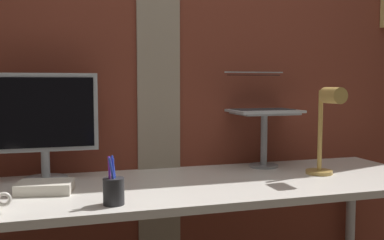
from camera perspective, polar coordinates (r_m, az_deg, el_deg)
The scene contains 8 objects.
brick_wall_back at distance 2.21m, azimuth -2.18°, elevation 6.42°, with size 3.70×0.16×2.50m.
desk at distance 1.89m, azimuth 0.90°, elevation -10.10°, with size 2.04×0.69×0.78m.
monitor at distance 1.96m, azimuth -18.34°, elevation 0.26°, with size 0.44×0.18×0.45m.
laptop_stand at distance 2.19m, azimuth 9.18°, elevation -1.33°, with size 0.28×0.22×0.27m.
laptop at distance 2.24m, azimuth 8.46°, elevation 2.39°, with size 0.32×0.31×0.20m.
desk_lamp at distance 2.03m, azimuth 16.88°, elevation -0.14°, with size 0.12×0.20×0.39m.
pen_cup at distance 1.54m, azimuth -9.98°, elevation -8.84°, with size 0.07×0.07×0.17m.
paper_clutter_stack at distance 1.78m, azimuth -18.24°, elevation -8.14°, with size 0.20×0.14×0.04m, color silver.
Camera 1 is at (-0.56, -1.75, 1.19)m, focal length 41.78 mm.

